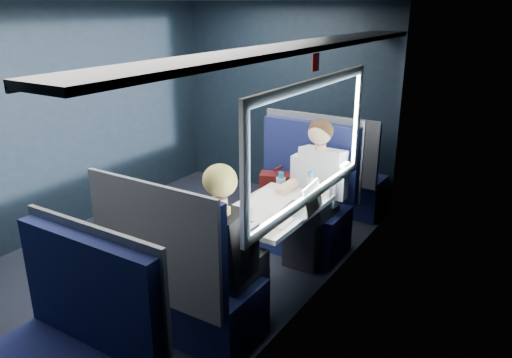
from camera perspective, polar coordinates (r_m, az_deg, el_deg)
The scene contains 12 objects.
ground at distance 4.85m, azimuth -9.15°, elevation -8.77°, with size 2.80×4.20×0.01m, color black.
room_shell at distance 4.34m, azimuth -9.97°, elevation 8.65°, with size 3.00×4.40×2.40m.
table at distance 4.01m, azimuth 1.61°, elevation -4.20°, with size 0.62×1.00×0.74m.
seat_bay_near at distance 4.89m, azimuth 4.83°, elevation -2.78°, with size 1.04×0.62×1.26m.
seat_bay_far at distance 3.59m, azimuth -8.31°, elevation -11.98°, with size 1.04×0.62×1.26m.
seat_row_front at distance 5.68m, azimuth 9.23°, elevation 0.10°, with size 1.04×0.51×1.16m.
man at distance 4.53m, azimuth 6.85°, elevation -0.70°, with size 0.53×0.56×1.32m.
woman at distance 3.41m, azimuth -3.49°, elevation -7.50°, with size 0.53×0.56×1.32m.
papers at distance 3.98m, azimuth 2.00°, elevation -3.15°, with size 0.50×0.72×0.01m, color white.
laptop at distance 3.87m, azimuth 5.64°, elevation -2.88°, with size 0.27×0.34×0.24m.
bottle_small at distance 4.13m, azimuth 6.19°, elevation -0.87°, with size 0.07×0.07×0.24m.
cup at distance 4.20m, azimuth 8.19°, elevation -1.48°, with size 0.07×0.07×0.09m, color white.
Camera 1 is at (2.88, -3.17, 2.28)m, focal length 35.00 mm.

